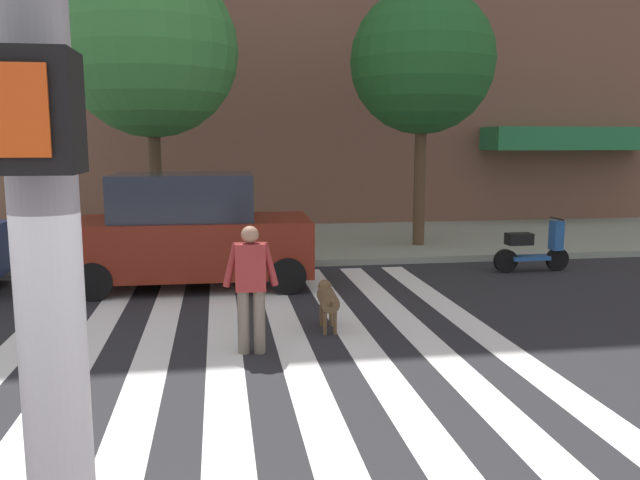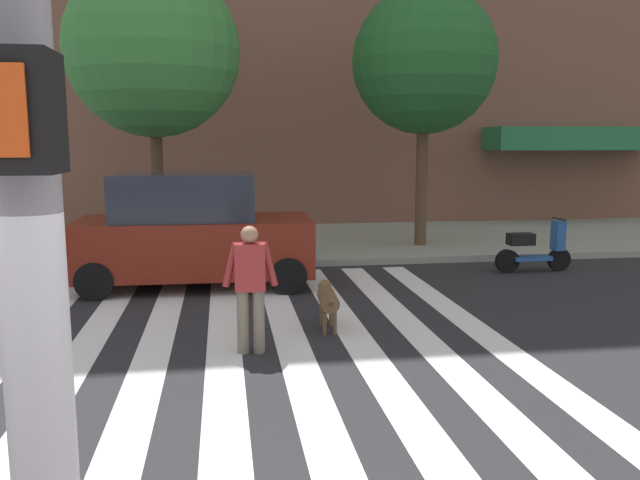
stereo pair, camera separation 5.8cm
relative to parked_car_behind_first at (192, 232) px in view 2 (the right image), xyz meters
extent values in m
plane|color=#232326|center=(0.54, -4.24, -1.01)|extent=(160.00, 160.00, 0.00)
cube|color=gray|center=(0.54, 4.44, -0.93)|extent=(80.00, 6.00, 0.15)
cube|color=silver|center=(-1.26, -4.24, -1.00)|extent=(0.45, 10.75, 0.01)
cube|color=silver|center=(-0.36, -4.24, -1.00)|extent=(0.45, 10.75, 0.01)
cube|color=silver|center=(0.54, -4.24, -1.00)|extent=(0.45, 10.75, 0.01)
cube|color=silver|center=(1.44, -4.24, -1.00)|extent=(0.45, 10.75, 0.01)
cube|color=silver|center=(2.34, -4.24, -1.00)|extent=(0.45, 10.75, 0.01)
cube|color=silver|center=(3.24, -4.24, -1.00)|extent=(0.45, 10.75, 0.01)
cube|color=silver|center=(4.14, -4.24, -1.00)|extent=(0.45, 10.75, 0.01)
cube|color=#216B3B|center=(11.38, 6.84, 1.74)|extent=(5.41, 1.60, 0.70)
cube|color=maroon|center=(0.05, 0.00, -0.25)|extent=(4.29, 2.04, 1.01)
cube|color=#232833|center=(-0.12, 0.00, 0.67)|extent=(2.54, 1.77, 0.83)
cylinder|color=black|center=(1.71, 0.87, -0.68)|extent=(0.66, 0.23, 0.66)
cylinder|color=black|center=(1.68, -0.93, -0.68)|extent=(0.66, 0.23, 0.66)
cylinder|color=black|center=(-1.58, 0.93, -0.68)|extent=(0.66, 0.23, 0.66)
cylinder|color=black|center=(-1.62, -0.87, -0.68)|extent=(0.66, 0.23, 0.66)
cylinder|color=black|center=(7.46, 0.25, -0.77)|extent=(0.48, 0.11, 0.48)
cylinder|color=black|center=(6.31, 0.24, -0.77)|extent=(0.48, 0.15, 0.48)
cube|color=#235292|center=(6.84, 0.24, -0.72)|extent=(0.80, 0.33, 0.08)
cube|color=black|center=(6.59, 0.24, -0.32)|extent=(0.52, 0.31, 0.24)
cube|color=#235292|center=(7.41, 0.25, -0.27)|extent=(0.20, 0.28, 0.60)
cylinder|color=black|center=(7.41, 0.25, 0.08)|extent=(0.04, 0.50, 0.04)
cylinder|color=#4C3823|center=(-0.85, 2.68, 0.86)|extent=(0.26, 0.26, 3.44)
sphere|color=#337533|center=(-0.85, 2.68, 3.61)|extent=(3.75, 3.75, 3.75)
cylinder|color=#4C3823|center=(5.36, 3.11, 0.87)|extent=(0.28, 0.28, 3.45)
sphere|color=#1E5623|center=(5.36, 3.11, 3.54)|extent=(3.43, 3.43, 3.43)
cylinder|color=#6B6051|center=(0.79, -4.05, -0.60)|extent=(0.16, 0.16, 0.82)
cylinder|color=#6B6051|center=(0.99, -4.06, -0.60)|extent=(0.16, 0.16, 0.82)
cube|color=maroon|center=(0.89, -4.06, 0.11)|extent=(0.39, 0.26, 0.60)
cylinder|color=maroon|center=(0.65, -4.04, 0.14)|extent=(0.23, 0.10, 0.57)
cylinder|color=maroon|center=(1.13, -4.07, 0.14)|extent=(0.23, 0.10, 0.57)
sphere|color=#936B51|center=(0.89, -4.06, 0.52)|extent=(0.23, 0.23, 0.22)
cylinder|color=brown|center=(2.02, -3.21, -0.56)|extent=(0.29, 0.64, 0.26)
sphere|color=brown|center=(2.04, -2.81, -0.46)|extent=(0.21, 0.21, 0.20)
cylinder|color=brown|center=(2.00, -3.63, -0.51)|extent=(0.05, 0.24, 0.16)
cylinder|color=brown|center=(1.96, -2.99, -0.85)|extent=(0.06, 0.06, 0.32)
cylinder|color=brown|center=(2.10, -2.99, -0.85)|extent=(0.06, 0.06, 0.32)
cylinder|color=brown|center=(1.94, -3.43, -0.85)|extent=(0.06, 0.06, 0.32)
cylinder|color=brown|center=(2.08, -3.44, -0.85)|extent=(0.06, 0.06, 0.32)
camera|label=1|loc=(0.51, -12.01, 1.68)|focal=36.15mm
camera|label=2|loc=(0.57, -12.02, 1.68)|focal=36.15mm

